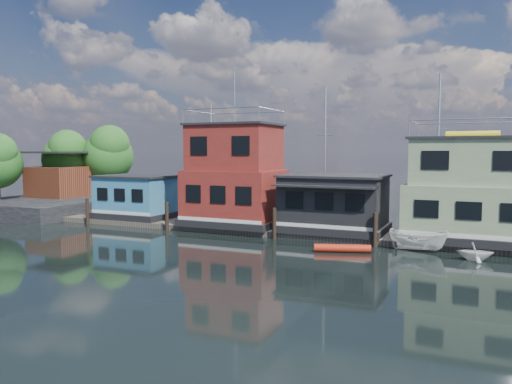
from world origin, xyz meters
The scene contains 12 objects.
ground centered at (0.00, 0.00, 0.00)m, with size 160.00×160.00×0.00m, color black.
dock centered at (0.00, 12.00, 0.20)m, with size 48.00×5.00×0.40m, color #595147.
houseboat_blue centered at (-18.00, 12.00, 2.21)m, with size 6.40×4.90×3.66m.
houseboat_red centered at (-8.50, 12.00, 4.10)m, with size 7.40×5.90×11.86m.
houseboat_dark centered at (-0.50, 11.98, 2.42)m, with size 7.40×6.10×4.06m.
houseboat_green centered at (8.50, 12.00, 3.55)m, with size 8.40×5.90×7.03m.
pilings centered at (-0.33, 9.20, 1.10)m, with size 42.28×0.28×2.20m.
background_masts centered at (4.76, 18.00, 5.55)m, with size 36.40×0.16×12.00m.
shore centered at (-30.67, 15.86, 3.60)m, with size 12.40×15.72×8.24m.
motorboat centered at (5.68, 8.89, 0.71)m, with size 1.38×3.67×1.42m, color white.
red_kayak centered at (1.54, 6.63, 0.25)m, with size 0.50×0.50×3.41m, color red.
dinghy_white centered at (8.93, 7.50, 0.52)m, with size 1.70×1.97×1.04m, color white.
Camera 1 is at (9.13, -22.84, 6.20)m, focal length 35.00 mm.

